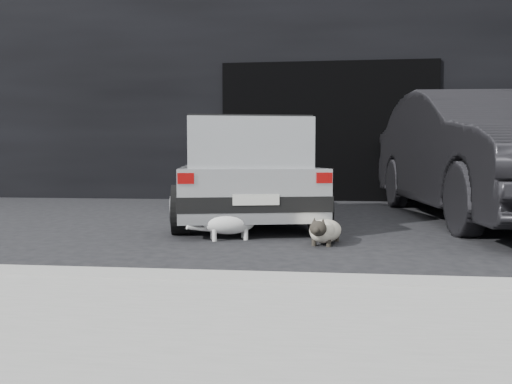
# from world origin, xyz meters

# --- Properties ---
(ground) EXTENTS (80.00, 80.00, 0.00)m
(ground) POSITION_xyz_m (0.00, 0.00, 0.00)
(ground) COLOR black
(ground) RESTS_ON ground
(building_facade) EXTENTS (34.00, 4.00, 5.00)m
(building_facade) POSITION_xyz_m (1.00, 6.00, 2.50)
(building_facade) COLOR black
(building_facade) RESTS_ON ground
(garage_opening) EXTENTS (4.00, 0.10, 2.60)m
(garage_opening) POSITION_xyz_m (1.00, 3.99, 1.30)
(garage_opening) COLOR black
(garage_opening) RESTS_ON ground
(curb) EXTENTS (18.00, 0.25, 0.12)m
(curb) POSITION_xyz_m (1.00, -2.60, 0.06)
(curb) COLOR gray
(curb) RESTS_ON ground
(sidewalk) EXTENTS (18.00, 2.20, 0.11)m
(sidewalk) POSITION_xyz_m (1.00, -3.80, 0.06)
(sidewalk) COLOR gray
(sidewalk) RESTS_ON ground
(silver_hatchback) EXTENTS (2.29, 3.72, 1.28)m
(silver_hatchback) POSITION_xyz_m (-0.19, 0.93, 0.70)
(silver_hatchback) COLOR #BCBFC1
(silver_hatchback) RESTS_ON ground
(second_car) EXTENTS (2.14, 5.33, 1.72)m
(second_car) POSITION_xyz_m (2.98, 1.36, 0.86)
(second_car) COLOR black
(second_car) RESTS_ON ground
(cat_siamese) EXTENTS (0.41, 0.81, 0.28)m
(cat_siamese) POSITION_xyz_m (0.82, -0.79, 0.13)
(cat_siamese) COLOR beige
(cat_siamese) RESTS_ON ground
(cat_white) EXTENTS (0.74, 0.43, 0.37)m
(cat_white) POSITION_xyz_m (-0.08, -0.61, 0.18)
(cat_white) COLOR silver
(cat_white) RESTS_ON ground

